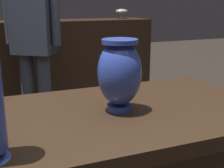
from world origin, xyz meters
TOP-DOWN VIEW (x-y plane):
  - back_display_shelf at (0.00, 2.20)m, footprint 2.60×0.40m
  - vase_centerpiece at (0.05, -0.01)m, footprint 0.15×0.15m
  - shelf_vase_far_right at (1.04, 2.21)m, footprint 0.13×0.13m
  - visitor_center_back at (-0.03, 1.55)m, footprint 0.40×0.33m

SIDE VIEW (x-z plane):
  - back_display_shelf at x=0.00m, z-range 0.00..0.99m
  - visitor_center_back at x=-0.03m, z-range 0.13..1.69m
  - vase_centerpiece at x=0.05m, z-range 0.81..1.07m
  - shelf_vase_far_right at x=1.04m, z-range 1.01..1.12m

